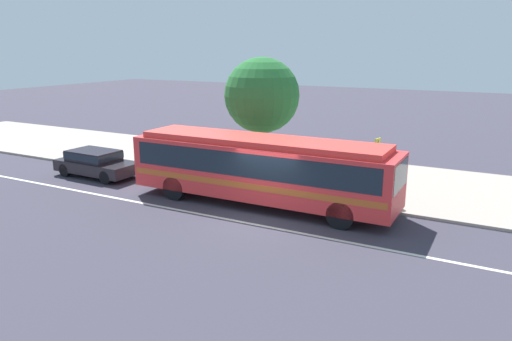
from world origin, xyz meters
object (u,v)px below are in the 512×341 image
sedan_behind_bus (96,162)px  street_tree_near_stop (262,96)px  transit_bus (261,166)px  pedestrian_walking_along_curb (350,172)px  bus_stop_sign (376,162)px  pedestrian_waiting_near_sign (387,181)px

sedan_behind_bus → street_tree_near_stop: 8.74m
transit_bus → pedestrian_walking_along_curb: size_ratio=6.41×
street_tree_near_stop → bus_stop_sign: bearing=-16.9°
transit_bus → street_tree_near_stop: street_tree_near_stop is taller
pedestrian_walking_along_curb → sedan_behind_bus: bearing=-168.3°
transit_bus → sedan_behind_bus: 9.25m
transit_bus → pedestrian_walking_along_curb: 3.88m
transit_bus → sedan_behind_bus: (-9.21, 0.14, -0.88)m
bus_stop_sign → street_tree_near_stop: bearing=163.1°
pedestrian_walking_along_curb → bus_stop_sign: (1.21, -0.50, 0.67)m
sedan_behind_bus → pedestrian_waiting_near_sign: bearing=8.5°
transit_bus → street_tree_near_stop: (-2.04, 3.98, 2.34)m
sedan_behind_bus → pedestrian_walking_along_curb: (12.02, 2.49, 0.40)m
bus_stop_sign → street_tree_near_stop: 6.70m
pedestrian_waiting_near_sign → pedestrian_walking_along_curb: size_ratio=0.93×
pedestrian_walking_along_curb → street_tree_near_stop: street_tree_near_stop is taller
transit_bus → pedestrian_waiting_near_sign: size_ratio=6.91×
pedestrian_waiting_near_sign → pedestrian_walking_along_curb: 1.74m
transit_bus → sedan_behind_bus: bearing=179.1°
transit_bus → street_tree_near_stop: 5.05m
transit_bus → pedestrian_waiting_near_sign: (4.50, 2.19, -0.57)m
pedestrian_waiting_near_sign → pedestrian_walking_along_curb: (-1.68, 0.45, 0.08)m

